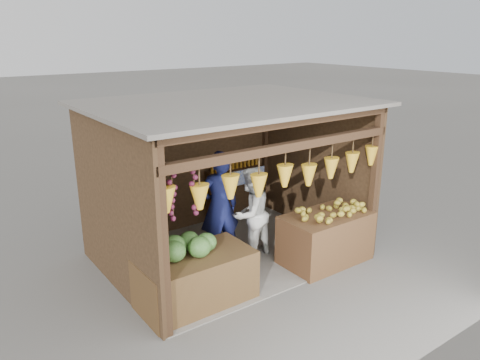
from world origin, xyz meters
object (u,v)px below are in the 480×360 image
vendor_seated (131,235)px  woman_standing (250,214)px  counter_right (326,238)px  man_standing (219,207)px  counter_left (196,279)px

vendor_seated → woman_standing: bearing=-150.7°
counter_right → woman_standing: woman_standing is taller
counter_right → man_standing: 1.85m
woman_standing → counter_left: bearing=13.2°
counter_left → counter_right: bearing=-3.9°
woman_standing → vendor_seated: size_ratio=1.61×
man_standing → counter_right: bearing=152.0°
counter_left → woman_standing: size_ratio=1.01×
counter_right → man_standing: (-1.40, 1.08, 0.53)m
counter_left → vendor_seated: size_ratio=1.63×
man_standing → vendor_seated: 1.50m
man_standing → woman_standing: 0.55m
man_standing → woman_standing: bearing=163.7°
vendor_seated → counter_left: bearing=154.2°
counter_right → man_standing: bearing=142.3°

